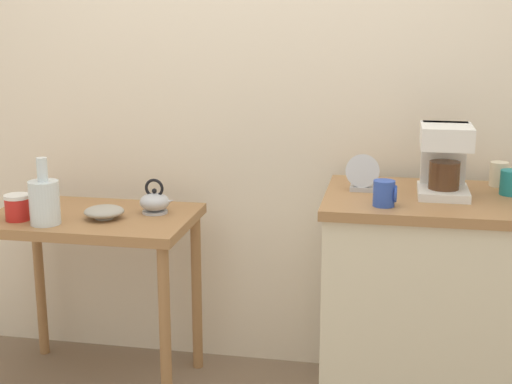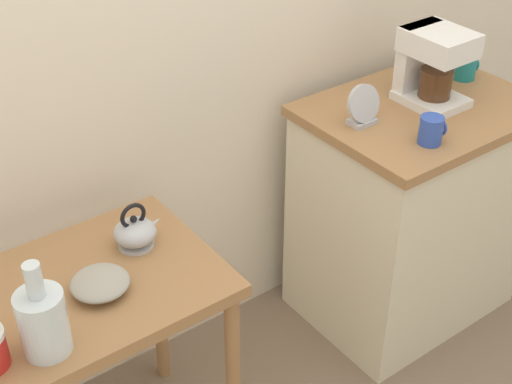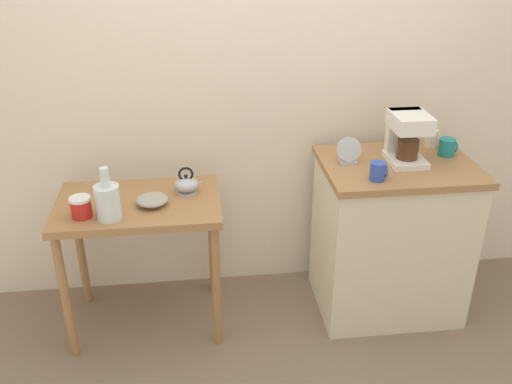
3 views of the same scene
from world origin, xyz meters
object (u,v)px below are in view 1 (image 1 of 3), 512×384
at_px(glass_carafe_vase, 44,201).
at_px(canister_enamel, 18,207).
at_px(table_clock, 362,175).
at_px(teakettle, 155,202).
at_px(mug_small_cream, 499,174).
at_px(bowl_stoneware, 104,212).
at_px(coffee_maker, 445,157).
at_px(mug_blue, 385,193).

xyz_separation_m(glass_carafe_vase, canister_enamel, (-0.13, 0.03, -0.04)).
distance_m(glass_carafe_vase, table_clock, 1.21).
relative_size(teakettle, mug_small_cream, 1.57).
relative_size(bowl_stoneware, canister_enamel, 1.54).
distance_m(teakettle, coffee_maker, 1.14).
height_order(canister_enamel, mug_blue, mug_blue).
bearing_deg(coffee_maker, bowl_stoneware, -176.66).
height_order(glass_carafe_vase, coffee_maker, coffee_maker).
bearing_deg(coffee_maker, mug_small_cream, 39.55).
relative_size(coffee_maker, table_clock, 1.90).
relative_size(teakettle, coffee_maker, 0.57).
bearing_deg(glass_carafe_vase, teakettle, 32.31).
relative_size(glass_carafe_vase, mug_small_cream, 2.76).
height_order(glass_carafe_vase, table_clock, table_clock).
distance_m(canister_enamel, mug_small_cream, 1.87).
xyz_separation_m(glass_carafe_vase, coffee_maker, (1.48, 0.19, 0.19)).
relative_size(bowl_stoneware, glass_carafe_vase, 0.60).
bearing_deg(mug_blue, mug_small_cream, 42.29).
xyz_separation_m(mug_small_cream, table_clock, (-0.51, -0.17, 0.01)).
distance_m(bowl_stoneware, glass_carafe_vase, 0.23).
bearing_deg(canister_enamel, mug_blue, -2.15).
xyz_separation_m(canister_enamel, coffee_maker, (1.61, 0.15, 0.23)).
bearing_deg(coffee_maker, mug_blue, -135.03).
relative_size(teakettle, glass_carafe_vase, 0.57).
bearing_deg(canister_enamel, table_clock, 7.00).
xyz_separation_m(coffee_maker, mug_blue, (-0.21, -0.21, -0.10)).
height_order(canister_enamel, coffee_maker, coffee_maker).
bearing_deg(mug_small_cream, teakettle, -174.07).
relative_size(mug_small_cream, table_clock, 0.68).
bearing_deg(mug_blue, teakettle, 164.69).
relative_size(canister_enamel, coffee_maker, 0.39).
height_order(teakettle, coffee_maker, coffee_maker).
height_order(bowl_stoneware, glass_carafe_vase, glass_carafe_vase).
bearing_deg(glass_carafe_vase, mug_blue, -0.91).
bearing_deg(mug_blue, canister_enamel, 177.85).
height_order(teakettle, table_clock, table_clock).
bearing_deg(coffee_maker, canister_enamel, -174.55).
bearing_deg(teakettle, glass_carafe_vase, -147.69).
height_order(coffee_maker, mug_small_cream, coffee_maker).
height_order(glass_carafe_vase, mug_blue, glass_carafe_vase).
distance_m(teakettle, canister_enamel, 0.53).
distance_m(glass_carafe_vase, mug_blue, 1.28).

